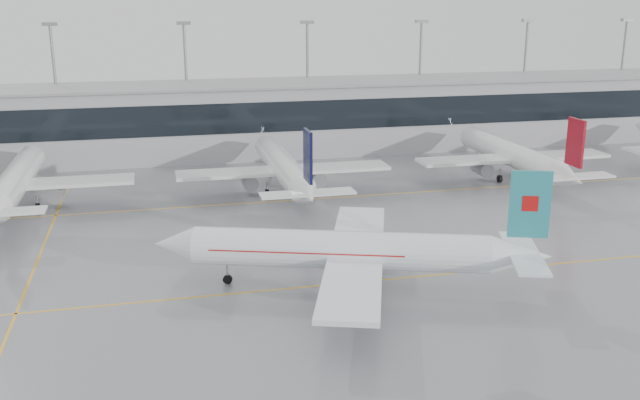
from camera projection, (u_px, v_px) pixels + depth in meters
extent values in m
plane|color=gray|center=(349.00, 283.00, 68.41)|extent=(320.00, 320.00, 0.00)
cube|color=#EEA617|center=(349.00, 283.00, 68.41)|extent=(120.00, 0.25, 0.01)
cube|color=#EEA617|center=(289.00, 200.00, 96.49)|extent=(120.00, 0.25, 0.01)
cube|color=#EEA617|center=(40.00, 255.00, 75.74)|extent=(0.25, 60.00, 0.01)
cube|color=#A0A0A4|center=(254.00, 119.00, 124.82)|extent=(180.00, 15.00, 12.00)
cube|color=black|center=(260.00, 118.00, 117.35)|extent=(180.00, 0.20, 5.00)
cube|color=gray|center=(253.00, 84.00, 123.14)|extent=(182.00, 16.00, 0.40)
cylinder|color=gray|center=(56.00, 92.00, 121.70)|extent=(0.50, 0.50, 22.00)
cube|color=gray|center=(50.00, 24.00, 118.63)|extent=(2.40, 1.00, 0.60)
cylinder|color=gray|center=(187.00, 88.00, 126.62)|extent=(0.50, 0.50, 22.00)
cube|color=gray|center=(184.00, 23.00, 123.55)|extent=(2.40, 1.00, 0.60)
cylinder|color=gray|center=(308.00, 85.00, 131.54)|extent=(0.50, 0.50, 22.00)
cube|color=gray|center=(307.00, 22.00, 128.47)|extent=(2.40, 1.00, 0.60)
cylinder|color=gray|center=(419.00, 82.00, 136.46)|extent=(0.50, 0.50, 22.00)
cube|color=gray|center=(422.00, 21.00, 133.39)|extent=(2.40, 1.00, 0.60)
cylinder|color=gray|center=(524.00, 79.00, 141.38)|extent=(0.50, 0.50, 22.00)
cube|color=gray|center=(528.00, 21.00, 138.31)|extent=(2.40, 1.00, 0.60)
cylinder|color=gray|center=(621.00, 76.00, 146.30)|extent=(0.50, 0.50, 22.00)
cube|color=gray|center=(627.00, 20.00, 143.23)|extent=(2.40, 1.00, 0.60)
cylinder|color=white|center=(340.00, 250.00, 66.20)|extent=(27.14, 12.32, 3.60)
cone|color=white|center=(175.00, 244.00, 67.65)|extent=(4.95, 4.71, 3.60)
cone|color=white|center=(521.00, 256.00, 64.67)|extent=(6.47, 5.22, 3.60)
cube|color=white|center=(356.00, 254.00, 66.17)|extent=(14.39, 29.76, 0.45)
cube|color=white|center=(524.00, 253.00, 64.57)|extent=(6.36, 11.73, 0.25)
cube|color=teal|center=(530.00, 204.00, 63.31)|extent=(3.52, 1.50, 6.14)
cylinder|color=gray|center=(347.00, 289.00, 62.02)|extent=(4.09, 3.16, 2.10)
cylinder|color=gray|center=(353.00, 252.00, 71.22)|extent=(4.09, 3.16, 2.10)
cylinder|color=gray|center=(227.00, 272.00, 67.89)|extent=(0.20, 0.20, 1.56)
cylinder|color=black|center=(228.00, 279.00, 68.10)|extent=(0.95, 0.58, 0.90)
cylinder|color=gray|center=(365.00, 286.00, 64.15)|extent=(0.24, 0.24, 1.56)
cylinder|color=black|center=(365.00, 294.00, 64.36)|extent=(1.19, 0.78, 1.10)
cylinder|color=gray|center=(367.00, 266.00, 69.13)|extent=(0.24, 0.24, 1.56)
cylinder|color=black|center=(367.00, 273.00, 69.34)|extent=(1.19, 0.78, 1.10)
cube|color=#B70F0F|center=(530.00, 203.00, 63.28)|extent=(1.47, 0.88, 1.40)
cube|color=#B70F0F|center=(308.00, 247.00, 66.42)|extent=(18.21, 9.28, 0.12)
cylinder|color=white|center=(17.00, 179.00, 92.32)|extent=(3.59, 27.36, 3.59)
cone|color=white|center=(34.00, 154.00, 107.00)|extent=(3.59, 4.00, 3.59)
cube|color=white|center=(15.00, 185.00, 91.02)|extent=(29.64, 5.00, 0.45)
cylinder|color=gray|center=(56.00, 193.00, 92.97)|extent=(2.10, 3.60, 2.10)
cylinder|color=gray|center=(31.00, 179.00, 103.01)|extent=(0.20, 0.20, 1.56)
cylinder|color=black|center=(32.00, 184.00, 103.22)|extent=(0.30, 0.90, 0.90)
cylinder|color=gray|center=(37.00, 201.00, 91.23)|extent=(0.24, 0.24, 1.56)
cylinder|color=black|center=(38.00, 207.00, 91.44)|extent=(0.45, 1.10, 1.10)
cylinder|color=white|center=(282.00, 165.00, 100.14)|extent=(3.59, 27.36, 3.59)
cone|color=white|center=(264.00, 144.00, 114.82)|extent=(3.59, 4.00, 3.59)
cone|color=white|center=(307.00, 195.00, 84.72)|extent=(3.59, 5.60, 3.59)
cube|color=white|center=(284.00, 170.00, 98.85)|extent=(29.64, 5.00, 0.45)
cube|color=white|center=(308.00, 193.00, 84.45)|extent=(11.40, 2.80, 0.25)
cube|color=black|center=(308.00, 156.00, 83.02)|extent=(0.35, 3.60, 6.12)
cylinder|color=gray|center=(250.00, 182.00, 98.65)|extent=(2.10, 3.60, 2.10)
cylinder|color=gray|center=(317.00, 178.00, 100.80)|extent=(2.10, 3.60, 2.10)
cylinder|color=gray|center=(270.00, 166.00, 110.84)|extent=(0.20, 0.20, 1.56)
cylinder|color=black|center=(270.00, 171.00, 111.05)|extent=(0.30, 0.90, 0.90)
cylinder|color=gray|center=(267.00, 188.00, 97.89)|extent=(0.24, 0.24, 1.56)
cylinder|color=black|center=(267.00, 193.00, 98.10)|extent=(0.45, 1.10, 1.10)
cylinder|color=gray|center=(304.00, 185.00, 99.06)|extent=(0.24, 0.24, 1.56)
cylinder|color=black|center=(304.00, 191.00, 99.27)|extent=(0.45, 1.10, 1.10)
cylinder|color=white|center=(509.00, 153.00, 107.97)|extent=(3.59, 27.36, 3.59)
cone|color=white|center=(465.00, 135.00, 122.65)|extent=(3.59, 4.00, 3.59)
cone|color=white|center=(570.00, 179.00, 92.54)|extent=(3.59, 5.60, 3.59)
cube|color=white|center=(514.00, 158.00, 106.67)|extent=(29.64, 5.00, 0.45)
cube|color=white|center=(571.00, 177.00, 92.27)|extent=(11.40, 2.80, 0.25)
cube|color=maroon|center=(575.00, 143.00, 90.85)|extent=(0.35, 3.60, 6.12)
cylinder|color=gray|center=(482.00, 168.00, 106.48)|extent=(2.10, 3.60, 2.10)
cylinder|color=gray|center=(540.00, 165.00, 108.62)|extent=(2.10, 3.60, 2.10)
cylinder|color=gray|center=(477.00, 155.00, 118.67)|extent=(0.20, 0.20, 1.56)
cylinder|color=black|center=(477.00, 160.00, 118.88)|extent=(0.30, 0.90, 0.90)
cylinder|color=gray|center=(500.00, 174.00, 105.72)|extent=(0.24, 0.24, 1.56)
cylinder|color=black|center=(500.00, 179.00, 105.93)|extent=(0.45, 1.10, 1.10)
cylinder|color=gray|center=(532.00, 172.00, 106.88)|extent=(0.24, 0.24, 1.56)
cylinder|color=black|center=(531.00, 177.00, 107.09)|extent=(0.45, 1.10, 1.10)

